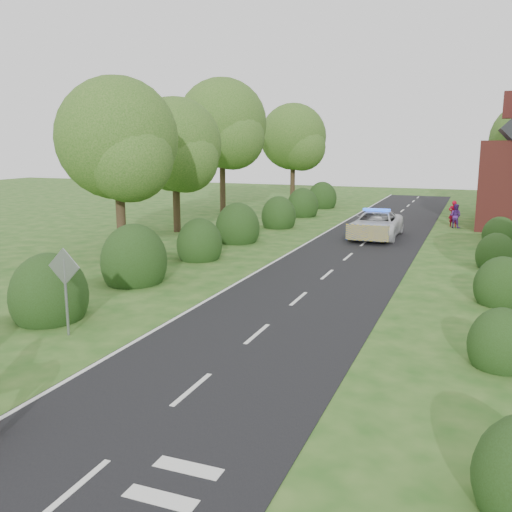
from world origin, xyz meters
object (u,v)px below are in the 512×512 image
at_px(police_van, 376,225).
at_px(pedestrian_purple, 455,216).
at_px(pedestrian_red, 453,214).
at_px(road_sign, 65,279).

xyz_separation_m(police_van, pedestrian_purple, (4.06, 5.76, -0.00)).
relative_size(police_van, pedestrian_red, 3.28).
xyz_separation_m(pedestrian_red, pedestrian_purple, (0.14, -0.50, -0.08)).
relative_size(police_van, pedestrian_purple, 3.64).
bearing_deg(pedestrian_red, road_sign, 71.24).
bearing_deg(road_sign, pedestrian_red, 70.86).
height_order(road_sign, police_van, road_sign).
xyz_separation_m(road_sign, pedestrian_red, (9.17, 26.42, -0.80)).
height_order(police_van, pedestrian_red, pedestrian_red).
bearing_deg(pedestrian_purple, police_van, 73.11).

